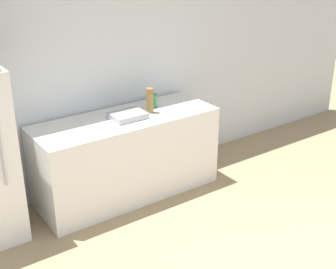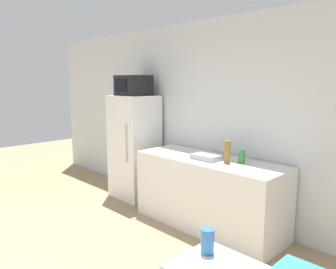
# 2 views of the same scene
# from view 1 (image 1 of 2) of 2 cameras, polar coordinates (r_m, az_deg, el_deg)

# --- Properties ---
(wall_back) EXTENTS (8.00, 0.06, 2.60)m
(wall_back) POSITION_cam_1_polar(r_m,az_deg,el_deg) (4.92, -8.73, 7.94)
(wall_back) COLOR silver
(wall_back) RESTS_ON ground_plane
(counter) EXTENTS (1.91, 0.70, 0.87)m
(counter) POSITION_cam_1_polar(r_m,az_deg,el_deg) (4.92, -5.05, -2.62)
(counter) COLOR silver
(counter) RESTS_ON ground_plane
(sink_basin) EXTENTS (0.34, 0.27, 0.06)m
(sink_basin) POSITION_cam_1_polar(r_m,az_deg,el_deg) (4.71, -4.92, 2.32)
(sink_basin) COLOR #9EA3A8
(sink_basin) RESTS_ON counter
(bottle_tall) EXTENTS (0.07, 0.07, 0.26)m
(bottle_tall) POSITION_cam_1_polar(r_m,az_deg,el_deg) (4.82, -2.23, 4.15)
(bottle_tall) COLOR olive
(bottle_tall) RESTS_ON counter
(bottle_short) EXTENTS (0.08, 0.08, 0.14)m
(bottle_short) POSITION_cam_1_polar(r_m,az_deg,el_deg) (4.99, -1.77, 4.14)
(bottle_short) COLOR #2D7F42
(bottle_short) RESTS_ON counter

